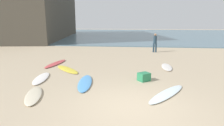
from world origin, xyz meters
name	(u,v)px	position (x,y,z in m)	size (l,w,h in m)	color
ground_plane	(131,107)	(0.00, 0.00, 0.00)	(120.00, 120.00, 0.00)	tan
ocean_water	(134,34)	(0.00, 34.54, 0.04)	(120.00, 40.00, 0.08)	slate
surfboard_0	(67,69)	(-3.60, 4.42, 0.04)	(0.57, 2.37, 0.07)	yellow
surfboard_1	(167,67)	(1.98, 5.62, 0.04)	(0.57, 1.93, 0.08)	silver
surfboard_2	(34,95)	(-3.50, 0.52, 0.04)	(0.54, 1.91, 0.09)	beige
surfboard_3	(85,83)	(-2.02, 2.17, 0.04)	(0.57, 2.41, 0.08)	#529ADE
surfboard_4	(41,78)	(-4.22, 2.61, 0.04)	(0.56, 2.04, 0.08)	white
surfboard_5	(167,94)	(1.31, 1.25, 0.03)	(0.51, 2.51, 0.07)	white
surfboard_6	(56,64)	(-4.81, 5.75, 0.04)	(0.50, 2.54, 0.09)	#E25055
beachgoer_near	(155,42)	(1.84, 11.35, 0.89)	(0.34, 0.31, 1.62)	#1E3342
beach_cooler	(144,77)	(0.54, 2.87, 0.19)	(0.49, 0.41, 0.37)	#287F51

